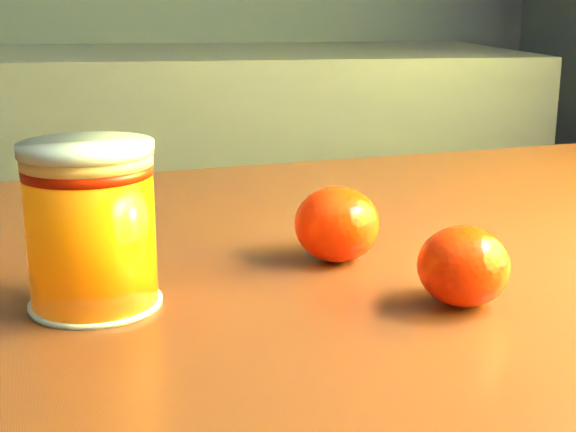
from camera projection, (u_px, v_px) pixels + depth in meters
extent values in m
cube|color=brown|center=(362.00, 279.00, 0.66)|extent=(1.20, 0.94, 0.04)
cylinder|color=#532C14|center=(561.00, 432.00, 1.20)|extent=(0.05, 0.05, 0.76)
cylinder|color=#FF6D05|center=(92.00, 237.00, 0.53)|extent=(0.08, 0.08, 0.10)
cylinder|color=#FFB868|center=(87.00, 160.00, 0.52)|extent=(0.09, 0.09, 0.01)
cylinder|color=silver|center=(86.00, 150.00, 0.52)|extent=(0.09, 0.09, 0.01)
ellipsoid|color=#FF2B05|center=(463.00, 266.00, 0.54)|extent=(0.08, 0.08, 0.05)
ellipsoid|color=#FF2B05|center=(337.00, 224.00, 0.63)|extent=(0.09, 0.09, 0.06)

